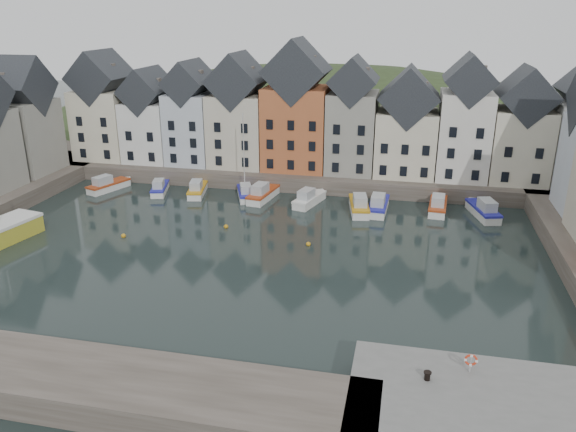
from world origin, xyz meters
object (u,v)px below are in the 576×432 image
(boat_d, at_px, (245,193))
(mooring_bollard, at_px, (427,375))
(life_ring_post, at_px, (471,360))
(boat_a, at_px, (107,185))

(boat_d, height_order, mooring_bollard, boat_d)
(boat_d, distance_m, mooring_bollard, 43.46)
(life_ring_post, bearing_deg, mooring_bollard, -152.79)
(boat_a, xyz_separation_m, mooring_bollard, (41.74, -36.31, 1.60))
(boat_a, bearing_deg, mooring_bollard, -21.03)
(mooring_bollard, bearing_deg, boat_a, 138.98)
(boat_a, height_order, mooring_bollard, mooring_bollard)
(boat_a, xyz_separation_m, life_ring_post, (44.33, -34.99, 2.15))
(mooring_bollard, relative_size, life_ring_post, 0.43)
(mooring_bollard, distance_m, life_ring_post, 2.96)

